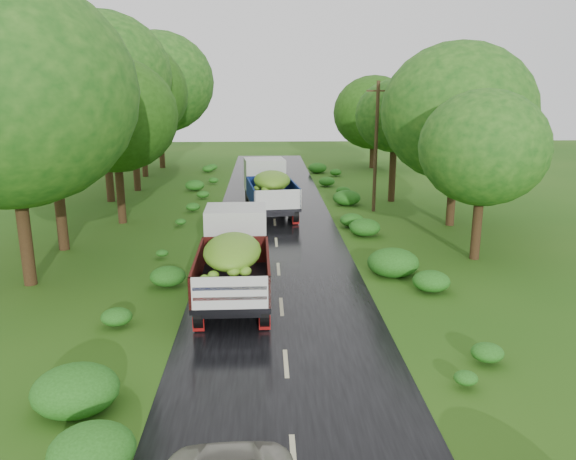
{
  "coord_description": "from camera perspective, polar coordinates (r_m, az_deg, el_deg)",
  "views": [
    {
      "loc": [
        -0.53,
        -13.81,
        7.4
      ],
      "look_at": [
        0.39,
        7.88,
        1.7
      ],
      "focal_mm": 35.0,
      "sensor_mm": 36.0,
      "label": 1
    }
  ],
  "objects": [
    {
      "name": "truck_near",
      "position": [
        19.88,
        -5.47,
        -2.37
      ],
      "size": [
        2.45,
        6.69,
        2.8
      ],
      "rotation": [
        0.0,
        0.0,
        0.01
      ],
      "color": "black",
      "rests_on": "ground"
    },
    {
      "name": "trees_right",
      "position": [
        36.24,
        12.8,
        10.99
      ],
      "size": [
        5.33,
        30.47,
        7.74
      ],
      "color": "black",
      "rests_on": "ground"
    },
    {
      "name": "road",
      "position": [
        20.22,
        -0.76,
        -6.73
      ],
      "size": [
        6.5,
        80.0,
        0.02
      ],
      "primitive_type": "cube",
      "color": "black",
      "rests_on": "ground"
    },
    {
      "name": "road_lines",
      "position": [
        21.15,
        -0.84,
        -5.71
      ],
      "size": [
        0.12,
        69.6,
        0.0
      ],
      "color": "#BFB78C",
      "rests_on": "road"
    },
    {
      "name": "shrubs",
      "position": [
        28.7,
        -1.29,
        0.49
      ],
      "size": [
        11.9,
        44.0,
        0.7
      ],
      "color": "#205614",
      "rests_on": "ground"
    },
    {
      "name": "ground",
      "position": [
        15.68,
        -0.21,
        -13.45
      ],
      "size": [
        120.0,
        120.0,
        0.0
      ],
      "primitive_type": "plane",
      "color": "#204F11",
      "rests_on": "ground"
    },
    {
      "name": "utility_pole",
      "position": [
        33.2,
        8.93,
        8.45
      ],
      "size": [
        1.31,
        0.38,
        7.54
      ],
      "rotation": [
        0.0,
        0.0,
        -0.22
      ],
      "color": "#382616",
      "rests_on": "ground"
    },
    {
      "name": "trees_left",
      "position": [
        37.09,
        -17.19,
        13.35
      ],
      "size": [
        6.04,
        34.64,
        9.7
      ],
      "color": "black",
      "rests_on": "ground"
    },
    {
      "name": "truck_far",
      "position": [
        32.73,
        -1.96,
        4.58
      ],
      "size": [
        3.22,
        7.16,
        2.91
      ],
      "rotation": [
        0.0,
        0.0,
        0.12
      ],
      "color": "black",
      "rests_on": "ground"
    }
  ]
}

